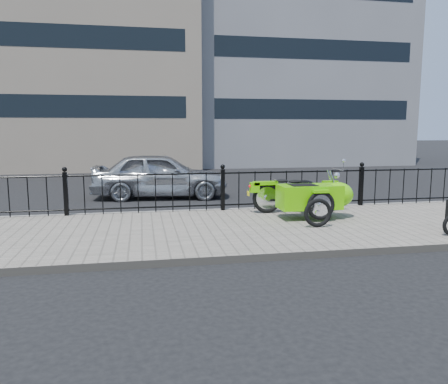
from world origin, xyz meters
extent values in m
plane|color=black|center=(0.00, 0.00, 0.00)|extent=(120.00, 120.00, 0.00)
cube|color=slate|center=(0.00, -0.50, 0.06)|extent=(30.00, 3.80, 0.12)
cube|color=gray|center=(0.00, 1.44, 0.06)|extent=(30.00, 0.10, 0.12)
cylinder|color=black|center=(0.00, 1.30, 0.99)|extent=(14.00, 0.04, 0.04)
cylinder|color=black|center=(0.00, 1.30, 0.24)|extent=(14.00, 0.04, 0.04)
cube|color=black|center=(-3.50, 1.30, 0.60)|extent=(0.09, 0.09, 0.96)
sphere|color=black|center=(-3.50, 1.30, 1.14)|extent=(0.11, 0.11, 0.11)
cube|color=black|center=(0.00, 1.30, 0.60)|extent=(0.09, 0.09, 0.96)
sphere|color=black|center=(0.00, 1.30, 1.14)|extent=(0.11, 0.11, 0.11)
cube|color=black|center=(3.50, 1.30, 0.60)|extent=(0.09, 0.09, 0.96)
sphere|color=black|center=(3.50, 1.30, 1.14)|extent=(0.11, 0.11, 0.11)
cube|color=gray|center=(-6.00, 16.00, 6.00)|extent=(14.00, 8.00, 12.00)
cube|color=black|center=(-6.00, 12.02, 3.00)|extent=(12.50, 0.06, 1.00)
cube|color=black|center=(-6.00, 12.02, 6.00)|extent=(12.50, 0.06, 1.00)
cube|color=slate|center=(7.00, 17.00, 7.50)|extent=(12.00, 8.00, 15.00)
cube|color=black|center=(7.00, 13.02, 3.00)|extent=(10.50, 0.06, 1.00)
cube|color=black|center=(7.00, 13.02, 6.00)|extent=(10.50, 0.06, 1.00)
torus|color=black|center=(2.42, 0.75, 0.46)|extent=(0.69, 0.09, 0.69)
torus|color=black|center=(0.92, 0.75, 0.46)|extent=(0.69, 0.09, 0.69)
torus|color=black|center=(1.72, -0.39, 0.46)|extent=(0.60, 0.08, 0.60)
cube|color=gray|center=(1.67, 0.75, 0.48)|extent=(0.34, 0.22, 0.24)
cylinder|color=black|center=(1.67, 0.75, 0.41)|extent=(1.40, 0.04, 0.04)
ellipsoid|color=black|center=(1.79, 0.75, 0.72)|extent=(0.54, 0.29, 0.26)
cylinder|color=silver|center=(2.60, 0.75, 1.08)|extent=(0.03, 0.56, 0.03)
cylinder|color=silver|center=(2.48, 0.75, 0.77)|extent=(0.25, 0.04, 0.59)
sphere|color=silver|center=(2.58, 0.75, 0.95)|extent=(0.15, 0.15, 0.15)
cube|color=#61DB04|center=(2.42, 0.75, 0.79)|extent=(0.36, 0.12, 0.06)
cube|color=#61DB04|center=(0.87, 0.75, 0.80)|extent=(0.55, 0.16, 0.08)
ellipsoid|color=black|center=(1.57, 0.75, 0.82)|extent=(0.31, 0.22, 0.08)
ellipsoid|color=black|center=(1.25, 0.75, 0.84)|extent=(0.31, 0.22, 0.08)
sphere|color=red|center=(0.52, 0.75, 0.74)|extent=(0.07, 0.07, 0.07)
cube|color=yellow|center=(0.50, 0.85, 0.56)|extent=(0.02, 0.14, 0.10)
cube|color=#61DB04|center=(1.62, 0.00, 0.59)|extent=(1.30, 0.62, 0.50)
ellipsoid|color=#61DB04|center=(2.27, 0.00, 0.61)|extent=(0.65, 0.60, 0.54)
cube|color=black|center=(1.47, 0.00, 0.82)|extent=(0.55, 0.43, 0.06)
cube|color=#61DB04|center=(1.72, -0.39, 0.76)|extent=(0.34, 0.11, 0.06)
torus|color=black|center=(1.48, -0.82, 0.40)|extent=(0.57, 0.08, 0.57)
imported|color=#ADAFB4|center=(-1.32, 4.23, 0.67)|extent=(4.04, 1.92, 1.33)
camera|label=1|loc=(-1.84, -8.63, 2.02)|focal=35.00mm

